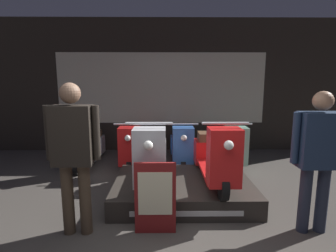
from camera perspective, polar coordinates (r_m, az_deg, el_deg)
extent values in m
cube|color=#28231E|center=(6.50, -1.45, 8.67)|extent=(9.14, 0.08, 3.20)
cube|color=beige|center=(6.45, -1.46, 8.22)|extent=(5.03, 0.01, 1.70)
cube|color=#2D2823|center=(4.01, 3.22, -13.48)|extent=(1.99, 1.44, 0.28)
cube|color=silver|center=(3.36, 4.08, -18.54)|extent=(1.39, 0.01, 0.07)
cylinder|color=black|center=(3.27, -3.99, -13.10)|extent=(0.09, 0.34, 0.34)
cylinder|color=black|center=(4.52, -3.03, -6.59)|extent=(0.09, 0.34, 0.34)
cube|color=#BCBCC1|center=(3.89, -3.43, -9.43)|extent=(0.37, 1.22, 0.05)
cube|color=#BCBCC1|center=(3.17, -4.04, -6.77)|extent=(0.39, 0.31, 0.70)
cube|color=#BCBCC1|center=(4.47, -3.05, -5.60)|extent=(0.40, 0.36, 0.39)
cube|color=brown|center=(4.40, -3.09, -2.32)|extent=(0.29, 0.32, 0.14)
cylinder|color=silver|center=(3.07, -4.14, 0.57)|extent=(0.55, 0.03, 0.03)
sphere|color=white|center=(2.92, -4.32, -4.23)|extent=(0.11, 0.11, 0.11)
cylinder|color=black|center=(3.34, 11.94, -12.78)|extent=(0.09, 0.34, 0.34)
cylinder|color=black|center=(4.57, 8.34, -6.49)|extent=(0.09, 0.34, 0.34)
cube|color=red|center=(3.95, 9.84, -9.26)|extent=(0.37, 1.22, 0.05)
cube|color=red|center=(3.25, 12.07, -6.58)|extent=(0.39, 0.31, 0.70)
cube|color=red|center=(4.53, 8.41, -5.51)|extent=(0.40, 0.36, 0.39)
cube|color=brown|center=(4.46, 8.51, -2.27)|extent=(0.29, 0.32, 0.14)
cylinder|color=silver|center=(3.15, 12.37, 0.59)|extent=(0.55, 0.03, 0.03)
sphere|color=white|center=(3.00, 13.08, -4.09)|extent=(0.11, 0.11, 0.11)
cylinder|color=black|center=(5.19, -19.28, -8.20)|extent=(0.09, 0.34, 0.34)
cylinder|color=black|center=(6.41, -15.55, -4.63)|extent=(0.09, 0.34, 0.34)
cube|color=#BCBCC1|center=(5.79, -17.21, -6.31)|extent=(0.37, 1.22, 0.05)
cube|color=#BCBCC1|center=(5.11, -19.42, -4.17)|extent=(0.39, 0.31, 0.70)
cube|color=#BCBCC1|center=(6.36, -15.64, -3.92)|extent=(0.40, 0.36, 0.39)
cube|color=brown|center=(6.30, -15.77, -1.60)|extent=(0.29, 0.32, 0.14)
cylinder|color=silver|center=(5.03, -19.72, 0.37)|extent=(0.55, 0.03, 0.03)
sphere|color=white|center=(4.88, -20.34, -2.51)|extent=(0.11, 0.11, 0.11)
cylinder|color=black|center=(4.97, -8.31, -8.55)|extent=(0.09, 0.34, 0.34)
cylinder|color=black|center=(6.23, -6.71, -4.74)|extent=(0.09, 0.34, 0.34)
cube|color=red|center=(5.60, -7.42, -6.51)|extent=(0.37, 1.22, 0.05)
cube|color=red|center=(4.89, -8.38, -4.34)|extent=(0.39, 0.31, 0.70)
cube|color=red|center=(6.18, -6.75, -4.01)|extent=(0.40, 0.36, 0.39)
cube|color=brown|center=(6.12, -6.81, -1.63)|extent=(0.29, 0.32, 0.14)
cylinder|color=silver|center=(4.80, -8.51, 0.41)|extent=(0.55, 0.03, 0.03)
sphere|color=white|center=(4.64, -8.78, -2.62)|extent=(0.11, 0.11, 0.11)
cylinder|color=black|center=(4.93, 3.25, -8.58)|extent=(0.09, 0.34, 0.34)
cylinder|color=black|center=(6.20, 2.42, -4.74)|extent=(0.09, 0.34, 0.34)
cube|color=#386BBC|center=(5.57, 2.78, -6.52)|extent=(0.37, 1.22, 0.05)
cube|color=#386BBC|center=(4.86, 3.27, -4.35)|extent=(0.39, 0.31, 0.70)
cube|color=#386BBC|center=(6.16, 2.44, -4.01)|extent=(0.40, 0.36, 0.39)
cube|color=brown|center=(6.09, 2.46, -1.62)|extent=(0.29, 0.32, 0.14)
cylinder|color=silver|center=(4.76, 3.33, 0.43)|extent=(0.55, 0.03, 0.03)
sphere|color=white|center=(4.61, 3.47, -2.61)|extent=(0.11, 0.11, 0.11)
cylinder|color=black|center=(5.10, 14.50, -8.28)|extent=(0.09, 0.34, 0.34)
cylinder|color=black|center=(6.33, 11.39, -4.63)|extent=(0.09, 0.34, 0.34)
cube|color=#8EC6AD|center=(5.71, 12.77, -6.34)|extent=(0.37, 1.22, 0.05)
cube|color=#8EC6AD|center=(5.02, 14.60, -4.18)|extent=(0.39, 0.31, 0.70)
cube|color=#8EC6AD|center=(6.29, 11.47, -3.91)|extent=(0.40, 0.36, 0.39)
cube|color=brown|center=(6.22, 11.57, -1.57)|extent=(0.29, 0.32, 0.14)
cylinder|color=silver|center=(4.93, 14.83, 0.44)|extent=(0.55, 0.03, 0.03)
sphere|color=white|center=(4.78, 15.36, -2.49)|extent=(0.11, 0.11, 0.11)
cylinder|color=#473828|center=(3.26, -20.96, -14.62)|extent=(0.13, 0.13, 0.82)
cylinder|color=#473828|center=(3.20, -17.57, -14.89)|extent=(0.13, 0.13, 0.82)
cube|color=black|center=(3.01, -20.06, -1.90)|extent=(0.43, 0.24, 0.65)
cylinder|color=black|center=(3.10, -24.57, -1.38)|extent=(0.08, 0.08, 0.60)
cylinder|color=black|center=(2.93, -15.35, -1.44)|extent=(0.08, 0.08, 0.60)
sphere|color=brown|center=(2.95, -20.57, 6.72)|extent=(0.22, 0.22, 0.22)
cylinder|color=#232838|center=(3.47, 27.59, -14.00)|extent=(0.13, 0.13, 0.78)
cylinder|color=#232838|center=(3.56, 30.50, -13.60)|extent=(0.13, 0.13, 0.78)
cube|color=#1E2D47|center=(3.31, 30.05, -2.65)|extent=(0.44, 0.25, 0.61)
cylinder|color=#1E2D47|center=(3.18, 26.03, -2.33)|extent=(0.08, 0.08, 0.56)
sphere|color=#A87A5B|center=(3.26, 30.69, 4.73)|extent=(0.21, 0.21, 0.21)
cube|color=maroon|center=(3.06, -2.80, -15.44)|extent=(0.47, 0.04, 0.84)
cube|color=beige|center=(3.01, -2.82, -14.53)|extent=(0.38, 0.01, 0.50)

